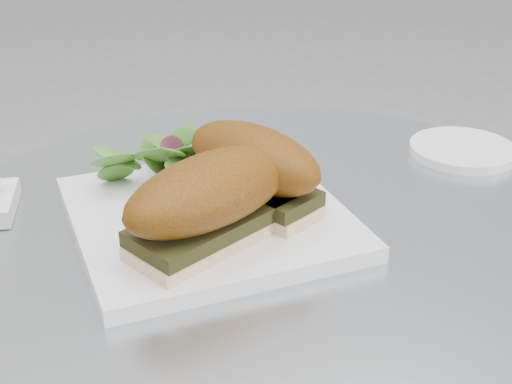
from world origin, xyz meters
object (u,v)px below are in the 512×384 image
plate (208,217)px  saucer (462,150)px  sandwich_right (253,166)px  sandwich_left (211,199)px

plate → saucer: (0.34, 0.03, -0.00)m
sandwich_right → saucer: sandwich_right is taller
plate → sandwich_left: bearing=-107.3°
plate → saucer: plate is taller
plate → saucer: 0.34m
plate → sandwich_right: bearing=-11.8°
saucer → plate: bearing=-174.9°
sandwich_right → saucer: bearing=76.6°
plate → sandwich_left: (-0.02, -0.06, 0.05)m
saucer → sandwich_right: bearing=-172.3°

